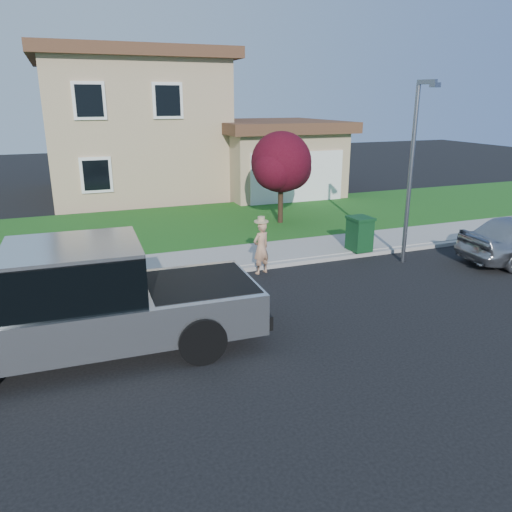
{
  "coord_description": "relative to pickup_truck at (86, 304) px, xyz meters",
  "views": [
    {
      "loc": [
        -3.51,
        -9.67,
        4.64
      ],
      "look_at": [
        0.44,
        0.55,
        1.2
      ],
      "focal_mm": 35.0,
      "sensor_mm": 36.0,
      "label": 1
    }
  ],
  "objects": [
    {
      "name": "house",
      "position": [
        4.69,
        16.91,
        2.16
      ],
      "size": [
        14.0,
        11.3,
        6.85
      ],
      "color": "tan",
      "rests_on": "ground"
    },
    {
      "name": "pickup_truck",
      "position": [
        0.0,
        0.0,
        0.0
      ],
      "size": [
        6.68,
        2.65,
        2.17
      ],
      "rotation": [
        0.0,
        0.0,
        -0.03
      ],
      "color": "black",
      "rests_on": "ground"
    },
    {
      "name": "ornamental_tree",
      "position": [
        7.56,
        8.08,
        1.29
      ],
      "size": [
        2.51,
        2.27,
        3.45
      ],
      "color": "black",
      "rests_on": "lawn"
    },
    {
      "name": "trash_bin",
      "position": [
        8.25,
        3.63,
        -0.33
      ],
      "size": [
        0.68,
        0.77,
        1.06
      ],
      "rotation": [
        0.0,
        0.0,
        0.04
      ],
      "color": "#0F3719",
      "rests_on": "sidewalk"
    },
    {
      "name": "street_lamp",
      "position": [
        9.1,
        2.48,
        1.93
      ],
      "size": [
        0.35,
        0.67,
        5.15
      ],
      "rotation": [
        0.0,
        0.0,
        0.26
      ],
      "color": "slate",
      "rests_on": "ground"
    },
    {
      "name": "ground",
      "position": [
        3.38,
        0.53,
        -1.01
      ],
      "size": [
        80.0,
        80.0,
        0.0
      ],
      "primitive_type": "plane",
      "color": "black",
      "rests_on": "ground"
    },
    {
      "name": "lawn",
      "position": [
        4.38,
        9.03,
        -0.96
      ],
      "size": [
        40.0,
        7.0,
        0.1
      ],
      "primitive_type": "cube",
      "color": "#164513",
      "rests_on": "ground"
    },
    {
      "name": "curb",
      "position": [
        4.38,
        3.43,
        -0.95
      ],
      "size": [
        40.0,
        0.2,
        0.12
      ],
      "primitive_type": "cube",
      "color": "gray",
      "rests_on": "ground"
    },
    {
      "name": "woman",
      "position": [
        4.75,
        3.1,
        -0.24
      ],
      "size": [
        0.63,
        0.52,
        1.62
      ],
      "rotation": [
        0.0,
        0.0,
        3.51
      ],
      "color": "tan",
      "rests_on": "ground"
    },
    {
      "name": "sidewalk",
      "position": [
        4.38,
        4.53,
        -0.94
      ],
      "size": [
        40.0,
        2.0,
        0.15
      ],
      "primitive_type": "cube",
      "color": "gray",
      "rests_on": "ground"
    }
  ]
}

